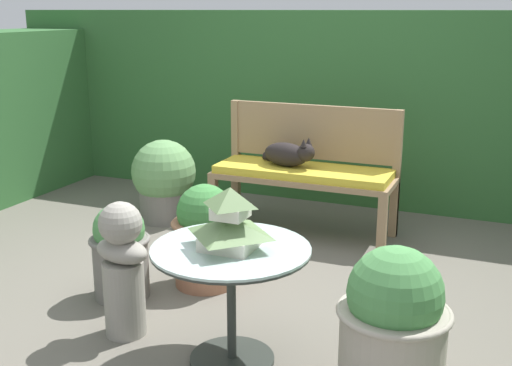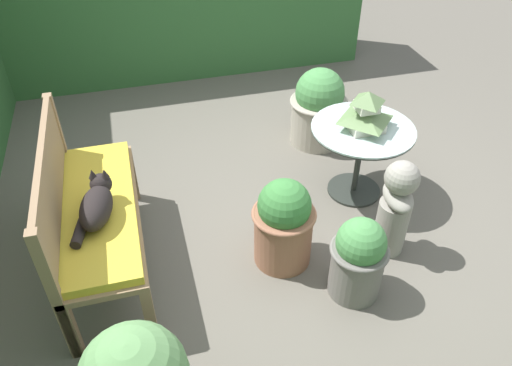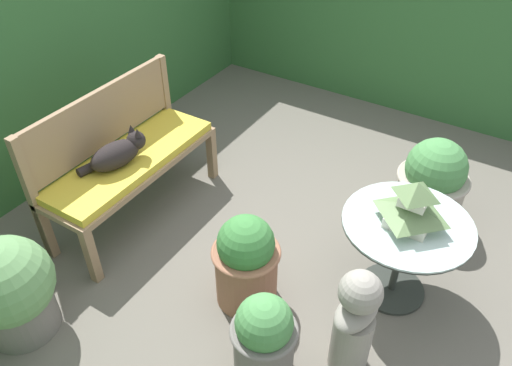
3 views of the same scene
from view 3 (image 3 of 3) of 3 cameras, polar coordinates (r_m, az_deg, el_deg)
The scene contains 12 objects.
ground at distance 3.29m, azimuth 3.14°, elevation -11.18°, with size 30.00×30.00×0.00m, color #666056.
foliage_hedge_right at distance 5.22m, azimuth 17.14°, elevation 16.98°, with size 0.70×3.69×1.46m, color #336633.
garden_bench at distance 3.59m, azimuth -13.98°, elevation 2.08°, with size 1.35×0.47×0.51m.
bench_backrest at distance 3.60m, azimuth -17.08°, elevation 6.19°, with size 1.35×0.06×0.95m.
cat at distance 3.43m, azimuth -15.55°, elevation 3.31°, with size 0.46×0.28×0.23m.
patio_table at distance 3.03m, azimuth 16.59°, elevation -6.03°, with size 0.75×0.75×0.58m.
pagoda_birdhouse at distance 2.87m, azimuth 17.46°, elevation -2.54°, with size 0.32×0.32×0.29m.
garden_bust at distance 2.69m, azimuth 11.20°, elevation -15.29°, with size 0.34×0.23×0.72m.
potted_plant_table_near at distance 3.70m, azimuth 19.43°, elevation -0.17°, with size 0.50×0.50×0.68m.
potted_plant_hedge_corner at distance 3.13m, azimuth -26.29°, elevation -10.85°, with size 0.51×0.51×0.65m.
potted_plant_bench_right at distance 2.98m, azimuth -1.13°, elevation -8.98°, with size 0.41×0.41×0.64m.
potted_plant_patio_mid at distance 2.69m, azimuth 0.91°, elevation -17.35°, with size 0.36×0.36×0.57m.
Camera 3 is at (-1.90, -0.97, 2.51)m, focal length 35.00 mm.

